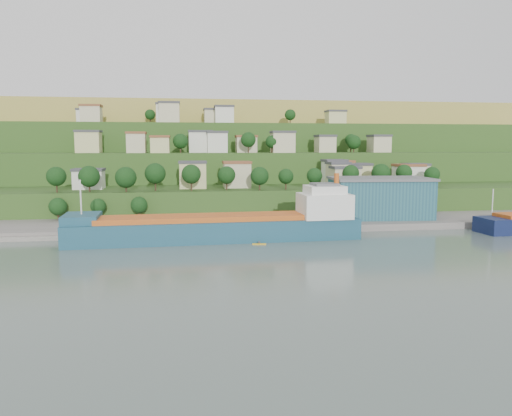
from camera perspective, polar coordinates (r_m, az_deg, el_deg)
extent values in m
plane|color=#475652|center=(126.99, 2.44, -4.17)|extent=(500.00, 500.00, 0.00)
cube|color=slate|center=(158.39, 7.68, -1.97)|extent=(220.00, 26.00, 4.00)
cube|color=slate|center=(149.91, -20.41, -2.87)|extent=(40.00, 18.00, 2.40)
cube|color=#284719|center=(181.57, -0.83, -0.74)|extent=(260.00, 32.00, 20.00)
cube|color=#284719|center=(211.11, -1.88, 0.36)|extent=(280.00, 32.00, 44.00)
cube|color=#284719|center=(240.77, -2.67, 1.19)|extent=(300.00, 32.00, 70.00)
cube|color=olive|center=(314.20, -3.99, 2.57)|extent=(360.00, 120.00, 96.00)
cube|color=silver|center=(182.34, -18.55, 3.06)|extent=(9.81, 8.17, 6.20)
cube|color=#3F3F44|center=(182.14, -18.59, 4.17)|extent=(10.41, 8.77, 0.90)
cube|color=#C8C381|center=(176.65, -7.25, 3.66)|extent=(9.18, 7.23, 8.73)
cube|color=#3F3F44|center=(176.43, -7.27, 5.22)|extent=(9.78, 7.83, 0.90)
cube|color=beige|center=(178.63, -2.20, 3.72)|extent=(9.39, 7.81, 8.55)
cube|color=brown|center=(178.41, -2.21, 5.24)|extent=(9.99, 8.41, 0.90)
cube|color=beige|center=(186.25, 9.33, 3.71)|extent=(7.03, 8.18, 8.13)
cube|color=#3F3F44|center=(186.05, 9.36, 5.10)|extent=(7.63, 8.78, 0.90)
cube|color=silver|center=(193.15, 8.91, 3.94)|extent=(7.84, 8.77, 8.86)
cube|color=#3F3F44|center=(192.95, 8.94, 5.39)|extent=(8.44, 9.37, 0.90)
cube|color=beige|center=(182.05, 10.15, 3.39)|extent=(9.63, 7.15, 6.73)
cube|color=#3F3F44|center=(181.85, 10.17, 4.59)|extent=(10.23, 7.75, 0.90)
cube|color=beige|center=(192.92, 9.46, 3.87)|extent=(9.88, 7.19, 8.48)
cube|color=brown|center=(192.71, 9.49, 5.27)|extent=(10.48, 7.79, 0.90)
cube|color=#C8C381|center=(194.29, 11.60, 3.70)|extent=(8.26, 7.90, 7.45)
cube|color=#3F3F44|center=(194.09, 11.63, 4.93)|extent=(8.86, 8.50, 0.90)
cube|color=silver|center=(199.11, 17.01, 3.56)|extent=(9.62, 8.80, 7.10)
cube|color=brown|center=(198.92, 17.05, 4.71)|extent=(10.22, 9.40, 0.90)
cube|color=beige|center=(203.96, 17.76, 3.63)|extent=(8.15, 7.86, 7.23)
cube|color=#3F3F44|center=(203.77, 17.80, 4.77)|extent=(8.75, 8.46, 0.90)
cube|color=#C8C381|center=(215.33, -18.58, 7.10)|extent=(9.40, 8.50, 8.27)
cube|color=#3F3F44|center=(215.40, -18.63, 8.32)|extent=(10.00, 9.10, 0.90)
cube|color=beige|center=(208.07, -13.51, 7.19)|extent=(7.35, 7.60, 7.61)
cube|color=brown|center=(208.14, -13.54, 8.36)|extent=(7.95, 8.20, 0.90)
cube|color=#C8C381|center=(205.21, -10.89, 7.05)|extent=(7.38, 8.93, 6.07)
cube|color=brown|center=(205.24, -10.92, 8.02)|extent=(7.98, 9.53, 0.90)
cube|color=silver|center=(212.53, -6.36, 7.45)|extent=(9.71, 7.52, 8.41)
cube|color=#3F3F44|center=(212.61, -6.38, 8.70)|extent=(10.31, 8.12, 0.90)
cube|color=silver|center=(209.63, -4.46, 7.42)|extent=(8.17, 7.10, 8.06)
cube|color=#3F3F44|center=(209.71, -4.47, 8.65)|extent=(8.77, 7.70, 0.90)
cube|color=beige|center=(211.65, -1.13, 7.21)|extent=(8.45, 7.06, 6.36)
cube|color=brown|center=(211.69, -1.13, 8.19)|extent=(9.05, 7.66, 0.90)
cube|color=beige|center=(208.33, 3.06, 7.44)|extent=(9.16, 7.84, 8.07)
cube|color=#3F3F44|center=(208.40, 3.07, 8.67)|extent=(9.76, 8.44, 0.90)
cube|color=beige|center=(219.68, 7.89, 7.18)|extent=(7.49, 8.81, 6.65)
cube|color=#3F3F44|center=(219.72, 7.91, 8.17)|extent=(8.09, 9.41, 0.90)
cube|color=beige|center=(226.54, 13.88, 7.05)|extent=(8.05, 8.59, 6.77)
cube|color=#3F3F44|center=(226.58, 13.90, 8.02)|extent=(8.65, 9.19, 0.90)
cube|color=silver|center=(248.47, -18.68, 9.80)|extent=(8.69, 8.59, 6.07)
cube|color=#3F3F44|center=(248.68, -18.72, 10.60)|extent=(9.29, 9.19, 0.90)
cube|color=beige|center=(237.49, -18.31, 10.08)|extent=(8.57, 7.96, 7.14)
cube|color=brown|center=(237.76, -18.35, 11.05)|extent=(9.17, 8.56, 0.90)
cube|color=silver|center=(241.19, -10.33, 10.47)|extent=(8.04, 8.12, 8.84)
cube|color=#3F3F44|center=(241.54, -10.36, 11.63)|extent=(8.64, 8.72, 0.90)
cube|color=beige|center=(233.30, -9.88, 10.59)|extent=(9.10, 8.64, 8.72)
cube|color=#3F3F44|center=(233.65, -9.91, 11.76)|extent=(9.70, 9.24, 0.90)
cube|color=beige|center=(242.76, -4.96, 10.27)|extent=(8.13, 8.44, 6.61)
cube|color=#3F3F44|center=(243.00, -4.97, 11.16)|extent=(8.73, 9.04, 0.90)
cube|color=silver|center=(236.56, -3.67, 10.49)|extent=(8.50, 7.12, 7.58)
cube|color=#3F3F44|center=(236.85, -3.67, 11.51)|extent=(9.10, 7.72, 0.90)
cube|color=#C8C381|center=(248.60, 9.07, 10.08)|extent=(8.69, 7.51, 6.07)
cube|color=#3F3F44|center=(248.81, 9.08, 10.88)|extent=(9.29, 8.11, 0.90)
cylinder|color=#382619|center=(171.85, -21.81, 2.23)|extent=(0.50, 0.50, 3.46)
sphere|color=black|center=(171.62, -21.86, 3.38)|extent=(6.19, 6.19, 6.19)
cylinder|color=#382619|center=(170.33, -18.49, 2.28)|extent=(0.50, 0.50, 3.14)
sphere|color=black|center=(170.10, -18.54, 3.44)|extent=(6.88, 6.88, 6.88)
cylinder|color=#382619|center=(166.65, -14.62, 2.27)|extent=(0.50, 0.50, 2.85)
sphere|color=black|center=(166.42, -14.66, 3.41)|extent=(6.84, 6.84, 6.84)
cylinder|color=#382619|center=(168.48, -11.42, 2.59)|extent=(0.50, 0.50, 3.91)
sphere|color=black|center=(168.23, -11.45, 3.90)|extent=(6.85, 6.85, 6.85)
cylinder|color=#382619|center=(166.34, -7.40, 2.60)|extent=(0.50, 0.50, 3.83)
sphere|color=black|center=(166.09, -7.42, 3.87)|extent=(6.38, 6.38, 6.38)
cylinder|color=#382619|center=(168.40, -3.37, 2.64)|extent=(0.50, 0.50, 3.44)
sphere|color=black|center=(168.17, -3.38, 3.78)|extent=(5.97, 5.97, 5.97)
cylinder|color=#382619|center=(167.65, 0.41, 2.58)|extent=(0.50, 0.50, 3.13)
sphere|color=black|center=(167.42, 0.41, 3.69)|extent=(6.15, 6.15, 6.15)
cylinder|color=#382619|center=(170.60, 3.43, 2.64)|extent=(0.50, 0.50, 3.10)
sphere|color=black|center=(170.39, 3.43, 3.64)|extent=(5.19, 5.19, 5.19)
cylinder|color=#382619|center=(171.82, 6.69, 2.66)|extent=(0.50, 0.50, 3.25)
sphere|color=black|center=(171.61, 6.70, 3.69)|extent=(5.31, 5.31, 5.31)
cylinder|color=#382619|center=(178.37, 10.75, 2.82)|extent=(0.50, 0.50, 3.70)
sphere|color=black|center=(178.15, 10.77, 3.93)|extent=(5.87, 5.87, 5.87)
cylinder|color=#382619|center=(181.88, 14.05, 2.76)|extent=(0.50, 0.50, 3.39)
sphere|color=black|center=(181.66, 14.09, 3.88)|extent=(6.72, 6.72, 6.72)
cylinder|color=#382619|center=(185.46, 16.52, 2.83)|extent=(0.50, 0.50, 3.81)
sphere|color=black|center=(185.25, 16.56, 3.90)|extent=(5.76, 5.76, 5.76)
cylinder|color=#382619|center=(190.56, 19.44, 2.71)|extent=(0.50, 0.50, 3.07)
sphere|color=black|center=(190.37, 19.47, 3.63)|extent=(5.56, 5.56, 5.56)
cylinder|color=#382619|center=(246.04, -12.00, 9.71)|extent=(0.50, 0.50, 3.26)
sphere|color=black|center=(246.20, -12.01, 10.41)|extent=(4.92, 4.92, 4.92)
cylinder|color=#382619|center=(245.88, 3.92, 9.86)|extent=(0.50, 0.50, 3.31)
sphere|color=black|center=(246.05, 3.93, 10.58)|extent=(5.30, 5.30, 5.30)
cylinder|color=#382619|center=(205.59, 1.82, 6.76)|extent=(0.50, 0.50, 3.09)
sphere|color=black|center=(205.59, 1.82, 7.58)|extent=(5.17, 5.17, 5.17)
cylinder|color=#382619|center=(202.07, -0.88, 6.83)|extent=(0.50, 0.50, 3.64)
sphere|color=black|center=(202.08, -0.89, 7.82)|extent=(6.04, 6.04, 6.04)
cylinder|color=#382619|center=(228.23, 10.78, 6.79)|extent=(0.50, 0.50, 4.02)
sphere|color=black|center=(228.24, 10.80, 7.66)|extent=(5.28, 5.28, 5.28)
cylinder|color=#382619|center=(220.08, 11.10, 6.61)|extent=(0.50, 0.50, 2.78)
sphere|color=black|center=(220.08, 11.12, 7.40)|extent=(6.03, 6.03, 6.03)
cylinder|color=#382619|center=(202.88, -8.62, 6.67)|extent=(0.50, 0.50, 3.04)
sphere|color=black|center=(202.88, -8.64, 7.56)|extent=(5.98, 5.98, 5.98)
cube|color=#164353|center=(132.29, -4.64, -3.01)|extent=(76.94, 15.00, 7.65)
cube|color=#BC5319|center=(131.46, -5.61, -1.10)|extent=(57.19, 12.05, 1.31)
cube|color=#164353|center=(133.80, -19.30, -1.14)|extent=(9.21, 12.36, 2.19)
cube|color=silver|center=(136.26, 7.82, 0.27)|extent=(13.54, 11.44, 6.56)
cube|color=silver|center=(135.81, 7.85, 2.10)|extent=(10.17, 9.12, 2.19)
cube|color=#595B5E|center=(135.70, 7.86, 2.70)|extent=(6.81, 6.81, 0.66)
cylinder|color=#BC5319|center=(136.55, 9.19, 3.25)|extent=(1.36, 1.36, 3.28)
cylinder|color=silver|center=(133.16, -19.40, 1.19)|extent=(0.41, 0.41, 8.75)
cube|color=silver|center=(133.55, -17.88, -2.14)|extent=(15.78, 12.94, 0.27)
cylinder|color=silver|center=(158.30, 25.43, 0.76)|extent=(0.33, 0.33, 6.79)
cube|color=#1D4758|center=(165.03, 13.97, 1.05)|extent=(31.16, 20.00, 12.00)
cube|color=#595B5E|center=(164.50, 14.04, 3.27)|extent=(32.22, 21.07, 0.80)
cube|color=white|center=(150.00, -19.85, -1.86)|extent=(5.98, 3.07, 2.67)
cube|color=silver|center=(147.17, -15.41, -2.21)|extent=(4.68, 2.54, 0.89)
cube|color=orange|center=(130.52, 3.73, -3.82)|extent=(2.91, 1.00, 0.21)
sphere|color=#3F3F44|center=(130.45, 3.73, -3.67)|extent=(0.50, 0.50, 0.50)
cube|color=gold|center=(126.70, 0.36, -4.13)|extent=(3.55, 1.11, 0.26)
sphere|color=#3F3F44|center=(126.62, 0.36, -3.93)|extent=(0.61, 0.61, 0.61)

